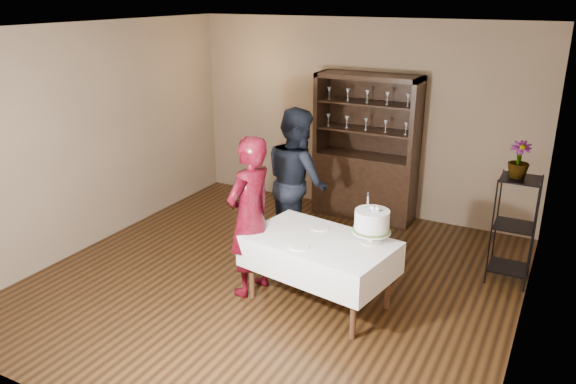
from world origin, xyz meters
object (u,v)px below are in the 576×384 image
at_px(china_hutch, 365,171).
at_px(cake, 372,222).
at_px(man, 297,181).
at_px(cake_table, 319,254).
at_px(potted_plant, 519,160).
at_px(plant_etagere, 514,226).
at_px(woman, 250,217).

height_order(china_hutch, cake, china_hutch).
height_order(man, cake, man).
xyz_separation_m(cake_table, potted_plant, (1.61, 1.42, 0.83)).
xyz_separation_m(plant_etagere, man, (-2.42, -0.38, 0.24)).
bearing_deg(cake_table, plant_etagere, 40.56).
bearing_deg(potted_plant, cake, -132.05).
bearing_deg(woman, china_hutch, -177.11).
height_order(plant_etagere, cake_table, plant_etagere).
relative_size(cake_table, woman, 0.92).
distance_m(woman, potted_plant, 2.85).
bearing_deg(potted_plant, man, -170.59).
xyz_separation_m(china_hutch, cake_table, (0.43, -2.47, -0.12)).
bearing_deg(man, plant_etagere, -131.66).
bearing_deg(cake_table, cake, 19.61).
relative_size(cake, potted_plant, 1.35).
relative_size(woman, potted_plant, 4.41).
distance_m(china_hutch, plant_etagere, 2.33).
height_order(cake_table, man, man).
bearing_deg(woman, cake, 112.35).
bearing_deg(man, cake, -175.42).
relative_size(china_hutch, cake, 3.85).
relative_size(china_hutch, woman, 1.18).
height_order(plant_etagere, woman, woman).
relative_size(woman, man, 0.96).
relative_size(china_hutch, cake_table, 1.27).
xyz_separation_m(plant_etagere, woman, (-2.39, -1.51, 0.20)).
bearing_deg(china_hutch, man, -103.40).
height_order(cake, potted_plant, potted_plant).
bearing_deg(cake, woman, -167.45).
distance_m(plant_etagere, cake_table, 2.18).
relative_size(china_hutch, plant_etagere, 1.67).
height_order(china_hutch, plant_etagere, china_hutch).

